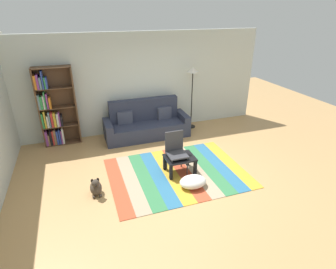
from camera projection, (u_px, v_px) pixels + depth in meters
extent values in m
plane|color=tan|center=(177.00, 172.00, 5.88)|extent=(14.00, 14.00, 0.00)
cube|color=silver|center=(144.00, 83.00, 7.49)|extent=(6.80, 0.10, 2.70)
cube|color=#C64C2D|center=(117.00, 184.00, 5.47)|extent=(0.29, 2.13, 0.01)
cube|color=tan|center=(131.00, 182.00, 5.55)|extent=(0.29, 2.13, 0.01)
cube|color=#387F4C|center=(145.00, 179.00, 5.64)|extent=(0.29, 2.13, 0.01)
cube|color=teal|center=(158.00, 176.00, 5.73)|extent=(0.29, 2.13, 0.01)
cube|color=gold|center=(171.00, 174.00, 5.81)|extent=(0.29, 2.13, 0.01)
cube|color=#C64C2D|center=(183.00, 172.00, 5.90)|extent=(0.29, 2.13, 0.01)
cube|color=tan|center=(195.00, 169.00, 5.98)|extent=(0.29, 2.13, 0.01)
cube|color=#387F4C|center=(207.00, 167.00, 6.07)|extent=(0.29, 2.13, 0.01)
cube|color=teal|center=(218.00, 165.00, 6.15)|extent=(0.29, 2.13, 0.01)
cube|color=gold|center=(230.00, 163.00, 6.24)|extent=(0.29, 2.13, 0.01)
cube|color=#2D3347|center=(147.00, 130.00, 7.42)|extent=(1.90, 0.80, 0.40)
cube|color=#2D3347|center=(144.00, 109.00, 7.47)|extent=(1.90, 0.20, 0.60)
cube|color=#2D3347|center=(108.00, 133.00, 7.08)|extent=(0.18, 0.80, 0.56)
cube|color=#2D3347|center=(183.00, 123.00, 7.70)|extent=(0.18, 0.80, 0.56)
cube|color=#42475B|center=(125.00, 118.00, 7.26)|extent=(0.42, 0.19, 0.36)
cube|color=#42475B|center=(164.00, 113.00, 7.59)|extent=(0.42, 0.19, 0.36)
cube|color=brown|center=(39.00, 109.00, 6.61)|extent=(0.04, 0.28, 1.99)
cube|color=brown|center=(76.00, 105.00, 6.87)|extent=(0.04, 0.28, 1.99)
cube|color=brown|center=(58.00, 105.00, 6.86)|extent=(0.90, 0.01, 1.99)
cube|color=brown|center=(64.00, 142.00, 7.15)|extent=(0.86, 0.28, 0.02)
cube|color=brown|center=(61.00, 125.00, 6.95)|extent=(0.86, 0.28, 0.02)
cube|color=brown|center=(58.00, 107.00, 6.74)|extent=(0.86, 0.28, 0.02)
cube|color=brown|center=(54.00, 88.00, 6.53)|extent=(0.86, 0.28, 0.02)
cube|color=brown|center=(51.00, 67.00, 6.33)|extent=(0.86, 0.28, 0.02)
cube|color=purple|center=(47.00, 138.00, 6.95)|extent=(0.05, 0.25, 0.38)
cube|color=#8C6647|center=(49.00, 140.00, 6.96)|extent=(0.04, 0.18, 0.28)
cube|color=black|center=(51.00, 137.00, 6.96)|extent=(0.04, 0.20, 0.38)
cube|color=red|center=(53.00, 137.00, 6.99)|extent=(0.04, 0.23, 0.37)
cube|color=#8C6647|center=(55.00, 137.00, 6.98)|extent=(0.05, 0.19, 0.40)
cube|color=#334CB2|center=(58.00, 137.00, 6.99)|extent=(0.05, 0.16, 0.36)
cube|color=#334CB2|center=(60.00, 136.00, 7.01)|extent=(0.03, 0.18, 0.39)
cube|color=purple|center=(62.00, 137.00, 7.03)|extent=(0.03, 0.19, 0.35)
cube|color=silver|center=(63.00, 136.00, 7.02)|extent=(0.04, 0.17, 0.41)
cube|color=green|center=(43.00, 120.00, 6.73)|extent=(0.04, 0.23, 0.37)
cube|color=gold|center=(45.00, 119.00, 6.71)|extent=(0.04, 0.17, 0.43)
cube|color=silver|center=(48.00, 121.00, 6.79)|extent=(0.04, 0.25, 0.30)
cube|color=#668C99|center=(50.00, 119.00, 6.76)|extent=(0.03, 0.20, 0.40)
cube|color=red|center=(52.00, 119.00, 6.77)|extent=(0.05, 0.17, 0.38)
cube|color=gold|center=(55.00, 119.00, 6.81)|extent=(0.05, 0.21, 0.36)
cube|color=silver|center=(58.00, 120.00, 6.82)|extent=(0.05, 0.17, 0.33)
cube|color=purple|center=(59.00, 119.00, 6.82)|extent=(0.03, 0.16, 0.37)
cube|color=black|center=(62.00, 120.00, 6.87)|extent=(0.04, 0.21, 0.28)
cube|color=#668C99|center=(39.00, 102.00, 6.51)|extent=(0.04, 0.19, 0.35)
cube|color=green|center=(41.00, 103.00, 6.52)|extent=(0.05, 0.16, 0.32)
cube|color=silver|center=(44.00, 102.00, 6.58)|extent=(0.03, 0.26, 0.33)
cube|color=green|center=(45.00, 100.00, 6.57)|extent=(0.03, 0.26, 0.42)
cube|color=purple|center=(47.00, 101.00, 6.56)|extent=(0.04, 0.17, 0.36)
cube|color=orange|center=(50.00, 102.00, 6.61)|extent=(0.05, 0.20, 0.27)
cube|color=orange|center=(35.00, 82.00, 6.30)|extent=(0.05, 0.16, 0.33)
cube|color=purple|center=(38.00, 82.00, 6.35)|extent=(0.05, 0.24, 0.34)
cube|color=#668C99|center=(41.00, 83.00, 6.39)|extent=(0.05, 0.26, 0.28)
cube|color=#334CB2|center=(42.00, 80.00, 6.37)|extent=(0.03, 0.24, 0.42)
cube|color=green|center=(45.00, 83.00, 6.39)|extent=(0.03, 0.18, 0.27)
cube|color=#334CB2|center=(46.00, 83.00, 6.42)|extent=(0.03, 0.23, 0.27)
cube|color=black|center=(180.00, 158.00, 5.74)|extent=(0.62, 0.49, 0.04)
cube|color=black|center=(171.00, 172.00, 5.56)|extent=(0.06, 0.06, 0.33)
cube|color=black|center=(195.00, 168.00, 5.72)|extent=(0.06, 0.06, 0.33)
cube|color=black|center=(165.00, 163.00, 5.91)|extent=(0.06, 0.06, 0.33)
cube|color=black|center=(188.00, 158.00, 6.07)|extent=(0.06, 0.06, 0.33)
ellipsoid|color=white|center=(193.00, 182.00, 5.36)|extent=(0.54, 0.41, 0.22)
ellipsoid|color=#473D33|center=(96.00, 188.00, 5.15)|extent=(0.22, 0.30, 0.26)
sphere|color=#473D33|center=(95.00, 183.00, 4.99)|extent=(0.15, 0.15, 0.15)
ellipsoid|color=black|center=(96.00, 186.00, 4.94)|extent=(0.06, 0.07, 0.05)
ellipsoid|color=black|center=(92.00, 181.00, 4.97)|extent=(0.05, 0.04, 0.08)
ellipsoid|color=black|center=(98.00, 180.00, 5.00)|extent=(0.05, 0.04, 0.08)
sphere|color=#473D33|center=(94.00, 197.00, 5.06)|extent=(0.06, 0.06, 0.06)
sphere|color=#473D33|center=(101.00, 196.00, 5.10)|extent=(0.06, 0.06, 0.06)
cylinder|color=black|center=(191.00, 126.00, 8.12)|extent=(0.26, 0.26, 0.02)
cylinder|color=black|center=(192.00, 100.00, 7.78)|extent=(0.03, 0.03, 1.60)
cone|color=white|center=(193.00, 70.00, 7.41)|extent=(0.32, 0.32, 0.14)
cube|color=black|center=(179.00, 155.00, 5.76)|extent=(0.08, 0.16, 0.02)
cube|color=#38383D|center=(177.00, 155.00, 5.69)|extent=(0.40, 0.40, 0.03)
cube|color=#38383D|center=(174.00, 141.00, 5.74)|extent=(0.40, 0.03, 0.44)
cylinder|color=#38383D|center=(172.00, 169.00, 5.59)|extent=(0.02, 0.02, 0.42)
cylinder|color=#38383D|center=(187.00, 167.00, 5.69)|extent=(0.02, 0.02, 0.42)
cylinder|color=#38383D|center=(167.00, 161.00, 5.88)|extent=(0.02, 0.02, 0.42)
cylinder|color=#38383D|center=(181.00, 159.00, 5.98)|extent=(0.02, 0.02, 0.42)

